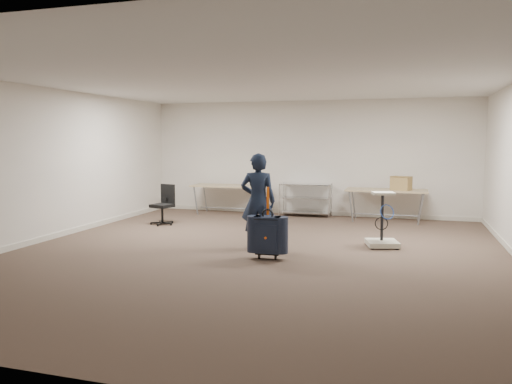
% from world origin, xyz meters
% --- Properties ---
extents(ground, '(9.00, 9.00, 0.00)m').
position_xyz_m(ground, '(0.00, 0.00, 0.00)').
color(ground, '#48382B').
rests_on(ground, ground).
extents(room_shell, '(8.00, 9.00, 9.00)m').
position_xyz_m(room_shell, '(0.00, 1.38, 0.05)').
color(room_shell, white).
rests_on(room_shell, ground).
extents(folding_table_left, '(1.80, 0.75, 0.73)m').
position_xyz_m(folding_table_left, '(-1.90, 3.95, 0.68)').
color(folding_table_left, '#9A855E').
rests_on(folding_table_left, ground).
extents(folding_table_right, '(1.80, 0.75, 0.73)m').
position_xyz_m(folding_table_right, '(1.90, 3.95, 0.68)').
color(folding_table_right, '#9A855E').
rests_on(folding_table_right, ground).
extents(wire_shelf, '(1.22, 0.47, 0.80)m').
position_xyz_m(wire_shelf, '(0.00, 4.20, 0.44)').
color(wire_shelf, silver).
rests_on(wire_shelf, ground).
extents(person, '(0.65, 0.48, 1.63)m').
position_xyz_m(person, '(-0.07, 0.40, 0.81)').
color(person, black).
rests_on(person, ground).
extents(suitcase, '(0.42, 0.26, 1.13)m').
position_xyz_m(suitcase, '(0.29, -0.31, 0.38)').
color(suitcase, black).
rests_on(suitcase, ground).
extents(office_chair, '(0.53, 0.53, 0.87)m').
position_xyz_m(office_chair, '(-2.76, 2.15, 0.26)').
color(office_chair, black).
rests_on(office_chair, ground).
extents(equipment_cart, '(0.63, 0.63, 0.96)m').
position_xyz_m(equipment_cart, '(1.96, 1.15, 0.25)').
color(equipment_cart, beige).
rests_on(equipment_cart, ground).
extents(cardboard_box, '(0.49, 0.43, 0.31)m').
position_xyz_m(cardboard_box, '(2.22, 3.94, 0.88)').
color(cardboard_box, olive).
rests_on(cardboard_box, folding_table_right).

